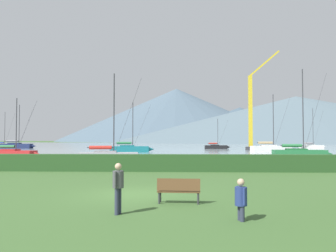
% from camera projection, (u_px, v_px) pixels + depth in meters
% --- Properties ---
extents(ground_plane, '(1000.00, 1000.00, 0.00)m').
position_uv_depth(ground_plane, '(135.00, 194.00, 15.29)').
color(ground_plane, '#3D602D').
extents(harbor_water, '(320.00, 246.00, 0.00)m').
position_uv_depth(harbor_water, '(178.00, 145.00, 152.07)').
color(harbor_water, '#8C9EA3').
rests_on(harbor_water, ground_plane).
extents(hedge_line, '(80.00, 1.20, 1.28)m').
position_uv_depth(hedge_line, '(155.00, 163.00, 26.30)').
color(hedge_line, '#284C23').
rests_on(hedge_line, ground_plane).
extents(sailboat_slip_0, '(7.09, 2.63, 7.86)m').
position_uv_depth(sailboat_slip_0, '(13.00, 153.00, 45.61)').
color(sailboat_slip_0, red).
rests_on(sailboat_slip_0, harbor_water).
extents(sailboat_slip_1, '(6.82, 2.18, 10.56)m').
position_uv_depth(sailboat_slip_1, '(312.00, 146.00, 90.54)').
color(sailboat_slip_1, white).
rests_on(sailboat_slip_1, harbor_water).
extents(sailboat_slip_5, '(7.44, 3.01, 9.63)m').
position_uv_depth(sailboat_slip_5, '(110.00, 156.00, 37.57)').
color(sailboat_slip_5, '#9E9EA3').
rests_on(sailboat_slip_5, harbor_water).
extents(sailboat_slip_6, '(7.66, 2.37, 11.70)m').
position_uv_depth(sailboat_slip_6, '(300.00, 153.00, 45.33)').
color(sailboat_slip_6, '#236B38').
rests_on(sailboat_slip_6, harbor_water).
extents(sailboat_slip_7, '(9.40, 3.18, 11.70)m').
position_uv_depth(sailboat_slip_7, '(17.00, 146.00, 92.60)').
color(sailboat_slip_7, navy).
rests_on(sailboat_slip_7, harbor_water).
extents(sailboat_slip_8, '(7.07, 2.31, 10.49)m').
position_uv_depth(sailboat_slip_8, '(3.00, 146.00, 101.40)').
color(sailboat_slip_8, red).
rests_on(sailboat_slip_8, harbor_water).
extents(sailboat_slip_9, '(8.60, 3.48, 11.16)m').
position_uv_depth(sailboat_slip_9, '(271.00, 148.00, 66.67)').
color(sailboat_slip_9, white).
rests_on(sailboat_slip_9, harbor_water).
extents(sailboat_slip_11, '(6.61, 1.99, 7.76)m').
position_uv_depth(sailboat_slip_11, '(216.00, 147.00, 89.03)').
color(sailboat_slip_11, black).
rests_on(sailboat_slip_11, harbor_water).
extents(sailboat_slip_12, '(8.42, 3.39, 9.48)m').
position_uv_depth(sailboat_slip_12, '(130.00, 149.00, 64.96)').
color(sailboat_slip_12, '#19707A').
rests_on(sailboat_slip_12, harbor_water).
extents(park_bench_near_path, '(1.64, 0.56, 0.95)m').
position_uv_depth(park_bench_near_path, '(179.00, 189.00, 13.05)').
color(park_bench_near_path, brown).
rests_on(park_bench_near_path, ground_plane).
extents(person_seated_viewer, '(0.36, 0.56, 1.25)m').
position_uv_depth(person_seated_viewer, '(241.00, 198.00, 10.29)').
color(person_seated_viewer, '#2D3347').
rests_on(person_seated_viewer, ground_plane).
extents(person_standing_walker, '(0.36, 0.55, 1.65)m').
position_uv_depth(person_standing_walker, '(118.00, 184.00, 11.19)').
color(person_standing_walker, '#2D3347').
rests_on(person_standing_walker, ground_plane).
extents(dock_crane, '(7.57, 2.00, 22.41)m').
position_uv_depth(dock_crane, '(252.00, 116.00, 77.50)').
color(dock_crane, '#333338').
rests_on(dock_crane, ground_plane).
extents(distant_hill_west_ridge, '(283.35, 283.35, 64.08)m').
position_uv_depth(distant_hill_west_ridge, '(176.00, 115.00, 420.17)').
color(distant_hill_west_ridge, '#4C6070').
rests_on(distant_hill_west_ridge, ground_plane).
extents(distant_hill_east_ridge, '(199.73, 199.73, 38.21)m').
position_uv_depth(distant_hill_east_ridge, '(240.00, 124.00, 385.98)').
color(distant_hill_east_ridge, '#425666').
rests_on(distant_hill_east_ridge, ground_plane).
extents(distant_hill_far_shoulder, '(331.59, 331.59, 41.75)m').
position_uv_depth(distant_hill_far_shoulder, '(296.00, 119.00, 315.53)').
color(distant_hill_far_shoulder, slate).
rests_on(distant_hill_far_shoulder, ground_plane).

